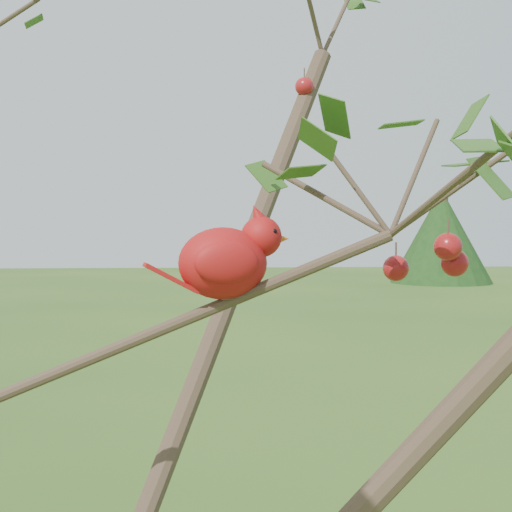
# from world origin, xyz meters

# --- Properties ---
(crabapple_tree) EXTENTS (2.35, 2.05, 2.95)m
(crabapple_tree) POSITION_xyz_m (0.03, -0.02, 2.12)
(crabapple_tree) COLOR #413023
(crabapple_tree) RESTS_ON ground
(cardinal) EXTENTS (0.22, 0.13, 0.15)m
(cardinal) POSITION_xyz_m (0.32, 0.07, 2.16)
(cardinal) COLOR #AA180E
(cardinal) RESTS_ON ground
(distant_trees) EXTENTS (37.76, 14.24, 3.85)m
(distant_trees) POSITION_xyz_m (-0.95, 23.48, 1.67)
(distant_trees) COLOR #413023
(distant_trees) RESTS_ON ground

